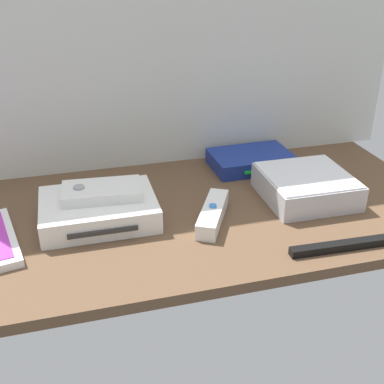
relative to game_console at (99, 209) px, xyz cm
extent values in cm
cube|color=brown|center=(17.62, -1.10, -3.20)|extent=(100.00, 48.00, 2.00)
cube|color=silver|center=(17.62, 23.50, 29.80)|extent=(110.00, 1.20, 64.00)
cube|color=white|center=(0.00, 0.03, 0.00)|extent=(21.08, 16.11, 4.40)
cube|color=#2D2D2D|center=(-0.04, -8.17, 0.00)|extent=(12.00, 0.66, 0.80)
cube|color=silver|center=(41.13, -2.04, 0.30)|extent=(17.20, 17.20, 5.00)
cube|color=silver|center=(41.13, -2.04, 2.95)|extent=(16.52, 16.52, 0.30)
cube|color=navy|center=(36.04, 15.14, -0.50)|extent=(18.28, 12.42, 3.40)
cube|color=#19D833|center=(36.19, 8.95, -0.50)|extent=(8.01, 0.59, 0.60)
cube|color=white|center=(20.28, -5.92, -0.70)|extent=(10.08, 14.77, 3.00)
cylinder|color=#387FDB|center=(20.28, -5.92, 1.00)|extent=(1.40, 1.40, 0.40)
cube|color=white|center=(0.94, 0.91, 3.20)|extent=(15.00, 9.14, 2.00)
cylinder|color=#99999E|center=(-3.05, 1.23, 4.40)|extent=(2.16, 2.16, 0.40)
cube|color=black|center=(41.20, -20.81, -1.50)|extent=(24.05, 2.65, 1.40)
camera|label=1|loc=(-4.01, -80.47, 44.20)|focal=45.65mm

